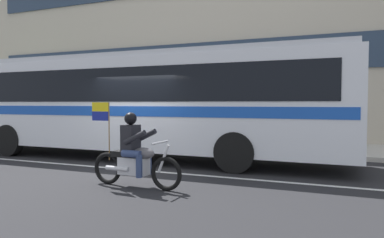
# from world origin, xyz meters

# --- Properties ---
(ground_plane) EXTENTS (60.00, 60.00, 0.00)m
(ground_plane) POSITION_xyz_m (0.00, 0.00, 0.00)
(ground_plane) COLOR black
(sidewalk_curb) EXTENTS (28.00, 3.80, 0.15)m
(sidewalk_curb) POSITION_xyz_m (0.00, 5.10, 0.07)
(sidewalk_curb) COLOR #B7B2A8
(sidewalk_curb) RESTS_ON ground_plane
(lane_center_stripe) EXTENTS (26.60, 0.14, 0.01)m
(lane_center_stripe) POSITION_xyz_m (0.00, -0.60, 0.00)
(lane_center_stripe) COLOR silver
(lane_center_stripe) RESTS_ON ground_plane
(office_building_facade) EXTENTS (28.00, 0.89, 10.96)m
(office_building_facade) POSITION_xyz_m (0.00, 7.39, 5.49)
(office_building_facade) COLOR #B2A893
(office_building_facade) RESTS_ON ground_plane
(transit_bus) EXTENTS (13.26, 2.65, 3.22)m
(transit_bus) POSITION_xyz_m (-0.79, 1.19, 1.88)
(transit_bus) COLOR silver
(transit_bus) RESTS_ON ground_plane
(motorcycle_with_rider) EXTENTS (2.20, 0.64, 1.78)m
(motorcycle_with_rider) POSITION_xyz_m (1.36, -2.28, 0.67)
(motorcycle_with_rider) COLOR black
(motorcycle_with_rider) RESTS_ON ground_plane
(fire_hydrant) EXTENTS (0.22, 0.30, 0.75)m
(fire_hydrant) POSITION_xyz_m (4.26, 4.20, 0.52)
(fire_hydrant) COLOR gold
(fire_hydrant) RESTS_ON sidewalk_curb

